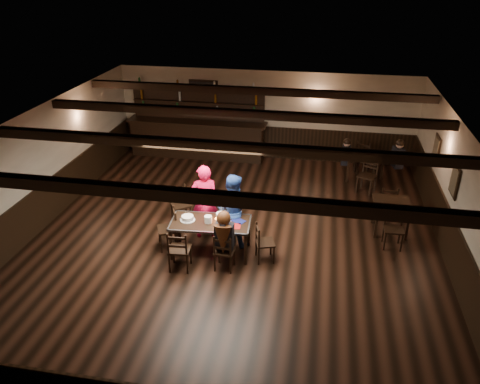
% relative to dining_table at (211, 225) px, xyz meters
% --- Properties ---
extents(ground, '(10.00, 10.00, 0.00)m').
position_rel_dining_table_xyz_m(ground, '(0.38, 0.58, -0.68)').
color(ground, black).
rests_on(ground, ground).
extents(room_shell, '(9.02, 10.02, 2.71)m').
position_rel_dining_table_xyz_m(room_shell, '(0.39, 0.62, 1.07)').
color(room_shell, beige).
rests_on(room_shell, ground).
extents(dining_table, '(1.71, 0.94, 0.75)m').
position_rel_dining_table_xyz_m(dining_table, '(0.00, 0.00, 0.00)').
color(dining_table, black).
rests_on(dining_table, ground).
extents(chair_near_left, '(0.44, 0.42, 0.90)m').
position_rel_dining_table_xyz_m(chair_near_left, '(-0.47, -0.74, -0.15)').
color(chair_near_left, black).
rests_on(chair_near_left, ground).
extents(chair_near_right, '(0.40, 0.39, 0.82)m').
position_rel_dining_table_xyz_m(chair_near_right, '(0.40, -0.58, -0.20)').
color(chair_near_right, black).
rests_on(chair_near_right, ground).
extents(chair_end_left, '(0.55, 0.56, 0.91)m').
position_rel_dining_table_xyz_m(chair_end_left, '(-0.89, 0.06, -0.15)').
color(chair_end_left, black).
rests_on(chair_end_left, ground).
extents(chair_end_right, '(0.47, 0.48, 0.82)m').
position_rel_dining_table_xyz_m(chair_end_right, '(1.09, -0.08, -0.20)').
color(chair_end_right, black).
rests_on(chair_end_right, ground).
extents(chair_far_pushed, '(0.56, 0.56, 0.88)m').
position_rel_dining_table_xyz_m(chair_far_pushed, '(-1.05, 1.22, -0.16)').
color(chair_far_pushed, black).
rests_on(chair_far_pushed, ground).
extents(woman_pink, '(0.73, 0.60, 1.72)m').
position_rel_dining_table_xyz_m(woman_pink, '(-0.29, 0.64, 0.18)').
color(woman_pink, '#DF185F').
rests_on(woman_pink, ground).
extents(man_blue, '(0.90, 0.76, 1.63)m').
position_rel_dining_table_xyz_m(man_blue, '(0.37, 0.48, 0.14)').
color(man_blue, navy).
rests_on(man_blue, ground).
extents(seated_person, '(0.36, 0.55, 0.89)m').
position_rel_dining_table_xyz_m(seated_person, '(0.40, -0.53, 0.18)').
color(seated_person, black).
rests_on(seated_person, ground).
extents(cake, '(0.31, 0.31, 0.10)m').
position_rel_dining_table_xyz_m(cake, '(-0.48, -0.02, 0.12)').
color(cake, white).
rests_on(cake, dining_table).
extents(plate_stack_a, '(0.16, 0.16, 0.15)m').
position_rel_dining_table_xyz_m(plate_stack_a, '(-0.04, -0.03, 0.15)').
color(plate_stack_a, white).
rests_on(plate_stack_a, dining_table).
extents(plate_stack_b, '(0.19, 0.19, 0.22)m').
position_rel_dining_table_xyz_m(plate_stack_b, '(0.22, 0.02, 0.19)').
color(plate_stack_b, white).
rests_on(plate_stack_b, dining_table).
extents(tea_light, '(0.05, 0.05, 0.06)m').
position_rel_dining_table_xyz_m(tea_light, '(0.10, 0.08, 0.10)').
color(tea_light, '#A5A8AD').
rests_on(tea_light, dining_table).
extents(salt_shaker, '(0.04, 0.04, 0.09)m').
position_rel_dining_table_xyz_m(salt_shaker, '(0.31, -0.07, 0.12)').
color(salt_shaker, silver).
rests_on(salt_shaker, dining_table).
extents(pepper_shaker, '(0.04, 0.04, 0.09)m').
position_rel_dining_table_xyz_m(pepper_shaker, '(0.44, -0.05, 0.12)').
color(pepper_shaker, '#A5A8AD').
rests_on(pepper_shaker, dining_table).
extents(drink_glass, '(0.06, 0.06, 0.10)m').
position_rel_dining_table_xyz_m(drink_glass, '(0.24, 0.14, 0.13)').
color(drink_glass, silver).
rests_on(drink_glass, dining_table).
extents(menu_red, '(0.36, 0.27, 0.00)m').
position_rel_dining_table_xyz_m(menu_red, '(0.48, -0.09, 0.08)').
color(menu_red, maroon).
rests_on(menu_red, dining_table).
extents(menu_blue, '(0.34, 0.30, 0.00)m').
position_rel_dining_table_xyz_m(menu_blue, '(0.56, 0.14, 0.08)').
color(menu_blue, '#111756').
rests_on(menu_blue, dining_table).
extents(bar_counter, '(4.32, 0.70, 2.20)m').
position_rel_dining_table_xyz_m(bar_counter, '(-1.70, 5.30, 0.05)').
color(bar_counter, black).
rests_on(bar_counter, ground).
extents(back_table_a, '(0.82, 0.82, 0.75)m').
position_rel_dining_table_xyz_m(back_table_a, '(3.80, 1.57, -0.03)').
color(back_table_a, black).
rests_on(back_table_a, ground).
extents(back_table_b, '(1.17, 1.17, 0.75)m').
position_rel_dining_table_xyz_m(back_table_b, '(3.40, 4.28, -0.02)').
color(back_table_b, black).
rests_on(back_table_b, ground).
extents(bg_patron_left, '(0.24, 0.37, 0.74)m').
position_rel_dining_table_xyz_m(bg_patron_left, '(2.83, 4.32, 0.16)').
color(bg_patron_left, black).
rests_on(bg_patron_left, ground).
extents(bg_patron_right, '(0.33, 0.43, 0.79)m').
position_rel_dining_table_xyz_m(bg_patron_right, '(4.23, 4.34, 0.19)').
color(bg_patron_right, black).
rests_on(bg_patron_right, ground).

